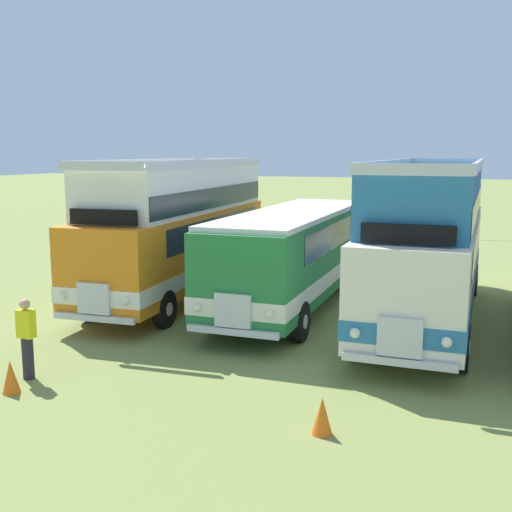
{
  "coord_description": "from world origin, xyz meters",
  "views": [
    {
      "loc": [
        -6.46,
        -17.91,
        4.74
      ],
      "look_at": [
        -12.98,
        -0.38,
        1.63
      ],
      "focal_mm": 43.94,
      "sensor_mm": 36.0,
      "label": 1
    }
  ],
  "objects_px": {
    "bus_second_in_row": "(295,251)",
    "cone_far_end": "(322,416)",
    "marshal_person": "(27,338)",
    "bus_third_in_row": "(430,238)",
    "bus_first_in_row": "(180,226)",
    "cone_near_end": "(11,377)"
  },
  "relations": [
    {
      "from": "bus_first_in_row",
      "to": "cone_near_end",
      "type": "bearing_deg",
      "value": -85.11
    },
    {
      "from": "bus_second_in_row",
      "to": "marshal_person",
      "type": "bearing_deg",
      "value": -113.49
    },
    {
      "from": "bus_second_in_row",
      "to": "cone_near_end",
      "type": "bearing_deg",
      "value": -110.3
    },
    {
      "from": "cone_near_end",
      "to": "bus_second_in_row",
      "type": "bearing_deg",
      "value": 69.7
    },
    {
      "from": "cone_near_end",
      "to": "marshal_person",
      "type": "bearing_deg",
      "value": 106.17
    },
    {
      "from": "cone_far_end",
      "to": "marshal_person",
      "type": "xyz_separation_m",
      "value": [
        -6.49,
        0.42,
        0.56
      ]
    },
    {
      "from": "cone_near_end",
      "to": "cone_far_end",
      "type": "xyz_separation_m",
      "value": [
        6.27,
        0.36,
        -0.01
      ]
    },
    {
      "from": "cone_far_end",
      "to": "bus_first_in_row",
      "type": "bearing_deg",
      "value": 129.6
    },
    {
      "from": "cone_near_end",
      "to": "cone_far_end",
      "type": "relative_size",
      "value": 1.02
    },
    {
      "from": "cone_far_end",
      "to": "bus_second_in_row",
      "type": "bearing_deg",
      "value": 109.96
    },
    {
      "from": "marshal_person",
      "to": "bus_second_in_row",
      "type": "bearing_deg",
      "value": 66.51
    },
    {
      "from": "bus_third_in_row",
      "to": "bus_first_in_row",
      "type": "bearing_deg",
      "value": 178.73
    },
    {
      "from": "bus_first_in_row",
      "to": "cone_near_end",
      "type": "relative_size",
      "value": 15.86
    },
    {
      "from": "cone_near_end",
      "to": "cone_far_end",
      "type": "bearing_deg",
      "value": 3.31
    },
    {
      "from": "bus_second_in_row",
      "to": "bus_third_in_row",
      "type": "distance_m",
      "value": 4.03
    },
    {
      "from": "bus_first_in_row",
      "to": "marshal_person",
      "type": "relative_size",
      "value": 6.1
    },
    {
      "from": "bus_second_in_row",
      "to": "bus_third_in_row",
      "type": "relative_size",
      "value": 0.88
    },
    {
      "from": "marshal_person",
      "to": "bus_third_in_row",
      "type": "bearing_deg",
      "value": 46.72
    },
    {
      "from": "cone_far_end",
      "to": "marshal_person",
      "type": "height_order",
      "value": "marshal_person"
    },
    {
      "from": "bus_third_in_row",
      "to": "cone_far_end",
      "type": "distance_m",
      "value": 8.61
    },
    {
      "from": "bus_second_in_row",
      "to": "cone_far_end",
      "type": "xyz_separation_m",
      "value": [
        3.04,
        -8.36,
        -1.43
      ]
    },
    {
      "from": "bus_first_in_row",
      "to": "cone_far_end",
      "type": "distance_m",
      "value": 11.2
    }
  ]
}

